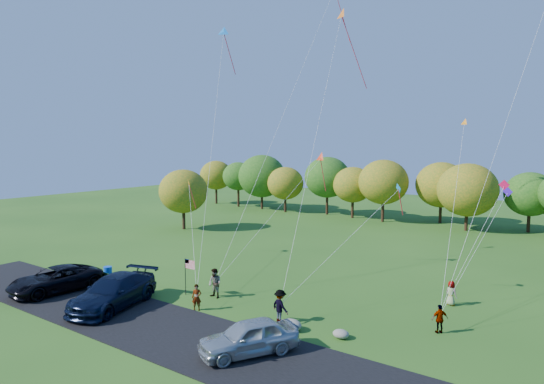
{
  "coord_description": "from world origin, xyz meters",
  "views": [
    {
      "loc": [
        18.83,
        -20.96,
        10.03
      ],
      "look_at": [
        -0.68,
        6.0,
        6.61
      ],
      "focal_mm": 32.0,
      "sensor_mm": 36.0,
      "label": 1
    }
  ],
  "objects_px": {
    "minivan_silver": "(249,337)",
    "park_bench": "(103,277)",
    "minivan_dark": "(55,279)",
    "flyer_e": "(451,293)",
    "flyer_b": "(215,283)",
    "minivan_navy": "(113,292)",
    "flyer_d": "(440,319)",
    "flyer_c": "(280,306)",
    "flyer_a": "(197,297)",
    "trash_barrel": "(108,273)"
  },
  "relations": [
    {
      "from": "minivan_silver",
      "to": "flyer_b",
      "type": "height_order",
      "value": "flyer_b"
    },
    {
      "from": "flyer_d",
      "to": "flyer_e",
      "type": "bearing_deg",
      "value": -124.18
    },
    {
      "from": "flyer_c",
      "to": "flyer_a",
      "type": "bearing_deg",
      "value": 30.94
    },
    {
      "from": "flyer_e",
      "to": "park_bench",
      "type": "distance_m",
      "value": 23.5
    },
    {
      "from": "flyer_d",
      "to": "minivan_navy",
      "type": "bearing_deg",
      "value": -19.3
    },
    {
      "from": "trash_barrel",
      "to": "minivan_navy",
      "type": "bearing_deg",
      "value": -32.7
    },
    {
      "from": "park_bench",
      "to": "flyer_e",
      "type": "bearing_deg",
      "value": 29.15
    },
    {
      "from": "flyer_a",
      "to": "flyer_b",
      "type": "xyz_separation_m",
      "value": [
        -0.74,
        2.4,
        0.16
      ]
    },
    {
      "from": "flyer_e",
      "to": "trash_barrel",
      "type": "distance_m",
      "value": 23.9
    },
    {
      "from": "minivan_silver",
      "to": "trash_barrel",
      "type": "xyz_separation_m",
      "value": [
        -16.46,
        3.96,
        -0.42
      ]
    },
    {
      "from": "minivan_silver",
      "to": "minivan_dark",
      "type": "bearing_deg",
      "value": -150.64
    },
    {
      "from": "minivan_navy",
      "to": "flyer_c",
      "type": "bearing_deg",
      "value": 6.92
    },
    {
      "from": "trash_barrel",
      "to": "minivan_dark",
      "type": "bearing_deg",
      "value": -90.68
    },
    {
      "from": "minivan_dark",
      "to": "minivan_silver",
      "type": "xyz_separation_m",
      "value": [
        16.51,
        0.09,
        -0.01
      ]
    },
    {
      "from": "flyer_a",
      "to": "park_bench",
      "type": "xyz_separation_m",
      "value": [
        -9.25,
        0.0,
        -0.31
      ]
    },
    {
      "from": "flyer_d",
      "to": "flyer_c",
      "type": "bearing_deg",
      "value": -17.97
    },
    {
      "from": "minivan_silver",
      "to": "park_bench",
      "type": "relative_size",
      "value": 2.93
    },
    {
      "from": "flyer_b",
      "to": "park_bench",
      "type": "bearing_deg",
      "value": -158.54
    },
    {
      "from": "minivan_dark",
      "to": "park_bench",
      "type": "bearing_deg",
      "value": 78.05
    },
    {
      "from": "flyer_b",
      "to": "flyer_d",
      "type": "height_order",
      "value": "flyer_b"
    },
    {
      "from": "flyer_b",
      "to": "trash_barrel",
      "type": "xyz_separation_m",
      "value": [
        -9.38,
        -1.4,
        -0.5
      ]
    },
    {
      "from": "minivan_dark",
      "to": "minivan_navy",
      "type": "relative_size",
      "value": 0.92
    },
    {
      "from": "minivan_silver",
      "to": "flyer_c",
      "type": "bearing_deg",
      "value": 134.56
    },
    {
      "from": "flyer_c",
      "to": "flyer_d",
      "type": "bearing_deg",
      "value": -138.43
    },
    {
      "from": "minivan_dark",
      "to": "flyer_e",
      "type": "height_order",
      "value": "minivan_dark"
    },
    {
      "from": "flyer_c",
      "to": "flyer_e",
      "type": "bearing_deg",
      "value": -112.9
    },
    {
      "from": "trash_barrel",
      "to": "flyer_c",
      "type": "bearing_deg",
      "value": 1.33
    },
    {
      "from": "flyer_b",
      "to": "flyer_d",
      "type": "distance_m",
      "value": 13.85
    },
    {
      "from": "trash_barrel",
      "to": "minivan_silver",
      "type": "bearing_deg",
      "value": -13.52
    },
    {
      "from": "minivan_navy",
      "to": "flyer_c",
      "type": "height_order",
      "value": "minivan_navy"
    },
    {
      "from": "minivan_navy",
      "to": "flyer_e",
      "type": "distance_m",
      "value": 20.7
    },
    {
      "from": "minivan_silver",
      "to": "flyer_b",
      "type": "distance_m",
      "value": 8.88
    },
    {
      "from": "flyer_d",
      "to": "flyer_b",
      "type": "bearing_deg",
      "value": -32.49
    },
    {
      "from": "minivan_dark",
      "to": "park_bench",
      "type": "xyz_separation_m",
      "value": [
        0.92,
        3.05,
        -0.4
      ]
    },
    {
      "from": "minivan_navy",
      "to": "trash_barrel",
      "type": "xyz_separation_m",
      "value": [
        -5.74,
        3.69,
        -0.55
      ]
    },
    {
      "from": "flyer_b",
      "to": "flyer_e",
      "type": "relative_size",
      "value": 1.25
    },
    {
      "from": "flyer_a",
      "to": "flyer_c",
      "type": "xyz_separation_m",
      "value": [
        5.15,
        1.36,
        0.13
      ]
    },
    {
      "from": "minivan_navy",
      "to": "flyer_e",
      "type": "height_order",
      "value": "minivan_navy"
    },
    {
      "from": "minivan_navy",
      "to": "flyer_b",
      "type": "distance_m",
      "value": 6.26
    },
    {
      "from": "flyer_a",
      "to": "flyer_d",
      "type": "bearing_deg",
      "value": -12.46
    },
    {
      "from": "minivan_silver",
      "to": "flyer_d",
      "type": "bearing_deg",
      "value": 79.8
    },
    {
      "from": "flyer_d",
      "to": "trash_barrel",
      "type": "distance_m",
      "value": 23.33
    },
    {
      "from": "minivan_dark",
      "to": "park_bench",
      "type": "relative_size",
      "value": 3.62
    },
    {
      "from": "minivan_dark",
      "to": "flyer_b",
      "type": "height_order",
      "value": "flyer_b"
    },
    {
      "from": "minivan_dark",
      "to": "flyer_d",
      "type": "distance_m",
      "value": 24.4
    },
    {
      "from": "minivan_navy",
      "to": "flyer_d",
      "type": "height_order",
      "value": "minivan_navy"
    },
    {
      "from": "park_bench",
      "to": "trash_barrel",
      "type": "xyz_separation_m",
      "value": [
        -0.87,
        1.0,
        -0.03
      ]
    },
    {
      "from": "flyer_c",
      "to": "flyer_b",
      "type": "bearing_deg",
      "value": 6.08
    },
    {
      "from": "minivan_dark",
      "to": "minivan_navy",
      "type": "height_order",
      "value": "minivan_navy"
    },
    {
      "from": "minivan_silver",
      "to": "park_bench",
      "type": "bearing_deg",
      "value": -161.69
    }
  ]
}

